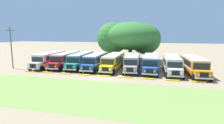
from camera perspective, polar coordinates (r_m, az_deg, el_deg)
ground_plane at (r=28.88m, az=-2.53°, el=-4.60°), size 220.00×220.00×0.00m
foreground_grass_strip at (r=21.35m, az=-9.40°, el=-9.60°), size 80.00×10.94×0.01m
parked_bus_slot_0 at (r=39.80m, az=-18.88°, el=0.97°), size 3.26×10.92×2.82m
parked_bus_slot_1 at (r=38.58m, az=-14.20°, el=0.94°), size 3.28×10.93×2.82m
parked_bus_slot_2 at (r=37.26m, az=-9.71°, el=0.81°), size 3.48×10.96×2.82m
parked_bus_slot_3 at (r=35.67m, az=-5.05°, el=0.55°), size 3.17×10.91×2.82m
parked_bus_slot_4 at (r=34.58m, az=0.46°, el=0.32°), size 2.89×10.86×2.82m
parked_bus_slot_5 at (r=34.35m, az=6.40°, el=0.21°), size 3.43×10.95×2.82m
parked_bus_slot_6 at (r=33.83m, az=12.00°, el=-0.07°), size 2.96×10.88×2.82m
parked_bus_slot_7 at (r=33.46m, az=18.23°, el=-0.42°), size 3.08×10.89×2.82m
parked_bus_slot_8 at (r=33.49m, az=24.11°, el=-0.74°), size 3.55×10.97×2.82m
curb_wheelstop_0 at (r=35.53m, az=-24.17°, el=-2.70°), size 2.00×0.36×0.15m
curb_wheelstop_1 at (r=33.49m, az=-19.59°, el=-3.10°), size 2.00×0.36×0.15m
curb_wheelstop_2 at (r=31.68m, az=-14.44°, el=-3.52°), size 2.00×0.36×0.15m
curb_wheelstop_3 at (r=30.16m, az=-8.72°, el=-3.96°), size 2.00×0.36×0.15m
curb_wheelstop_4 at (r=28.98m, az=-2.46°, el=-4.40°), size 2.00×0.36×0.15m
curb_wheelstop_5 at (r=28.16m, az=4.26°, el=-4.81°), size 2.00×0.36×0.15m
curb_wheelstop_6 at (r=27.75m, az=11.28°, el=-5.16°), size 2.00×0.36×0.15m
curb_wheelstop_7 at (r=27.77m, az=18.41°, el=-5.44°), size 2.00×0.36×0.15m
curb_wheelstop_8 at (r=28.21m, az=25.43°, el=-5.64°), size 2.00×0.36×0.15m
broad_shade_tree at (r=45.53m, az=5.77°, el=7.80°), size 15.14×13.98×9.63m
utility_pole at (r=39.87m, az=-28.96°, el=4.15°), size 1.80×0.20×7.91m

